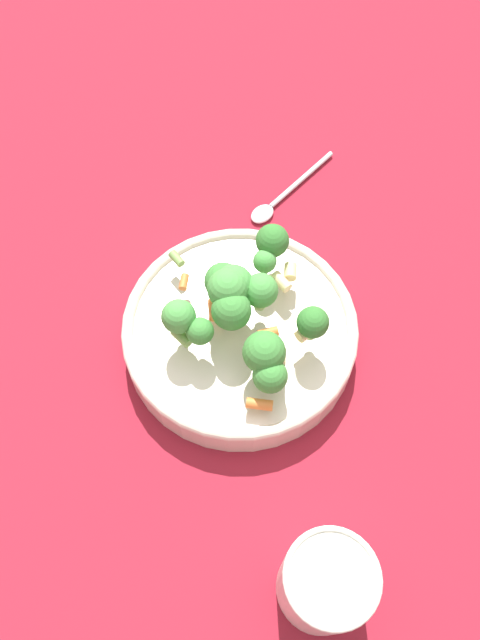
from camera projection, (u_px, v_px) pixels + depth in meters
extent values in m
plane|color=maroon|center=(240.00, 341.00, 0.77)|extent=(3.00, 3.00, 0.00)
cylinder|color=beige|center=(240.00, 334.00, 0.75)|extent=(0.28, 0.28, 0.04)
torus|color=beige|center=(240.00, 326.00, 0.73)|extent=(0.28, 0.28, 0.01)
cylinder|color=#8CB766|center=(269.00, 384.00, 0.68)|extent=(0.01, 0.01, 0.02)
sphere|color=#3D8438|center=(270.00, 376.00, 0.66)|extent=(0.04, 0.04, 0.04)
cylinder|color=#8CB766|center=(263.00, 363.00, 0.69)|extent=(0.02, 0.02, 0.02)
sphere|color=#3D8438|center=(264.00, 352.00, 0.66)|extent=(0.05, 0.05, 0.05)
cylinder|color=#8CB766|center=(260.00, 302.00, 0.71)|extent=(0.01, 0.01, 0.02)
sphere|color=#479342|center=(261.00, 290.00, 0.69)|extent=(0.04, 0.04, 0.04)
cylinder|color=#8CB766|center=(224.00, 294.00, 0.72)|extent=(0.02, 0.02, 0.02)
sphere|color=#3D8438|center=(223.00, 281.00, 0.69)|extent=(0.04, 0.04, 0.04)
cylinder|color=#8CB766|center=(271.00, 252.00, 0.74)|extent=(0.01, 0.01, 0.01)
sphere|color=#33722D|center=(272.00, 241.00, 0.72)|extent=(0.04, 0.04, 0.04)
cylinder|color=#8CB766|center=(201.00, 339.00, 0.69)|extent=(0.01, 0.01, 0.01)
sphere|color=#3D8438|center=(200.00, 331.00, 0.67)|extent=(0.03, 0.03, 0.03)
cylinder|color=#8CB766|center=(264.00, 269.00, 0.73)|extent=(0.01, 0.01, 0.01)
sphere|color=#479342|center=(265.00, 261.00, 0.72)|extent=(0.03, 0.03, 0.03)
cylinder|color=#8CB766|center=(231.00, 321.00, 0.70)|extent=(0.02, 0.02, 0.01)
sphere|color=#3D8438|center=(230.00, 310.00, 0.67)|extent=(0.04, 0.04, 0.04)
cylinder|color=#8CB766|center=(233.00, 300.00, 0.72)|extent=(0.02, 0.02, 0.03)
sphere|color=#479342|center=(233.00, 285.00, 0.69)|extent=(0.05, 0.05, 0.05)
cylinder|color=#8CB766|center=(227.00, 304.00, 0.70)|extent=(0.02, 0.02, 0.02)
sphere|color=#479342|center=(226.00, 290.00, 0.68)|extent=(0.05, 0.05, 0.05)
cylinder|color=#8CB766|center=(181.00, 327.00, 0.70)|extent=(0.01, 0.01, 0.02)
sphere|color=#479342|center=(179.00, 316.00, 0.67)|extent=(0.04, 0.04, 0.04)
cylinder|color=#8CB766|center=(311.00, 332.00, 0.69)|extent=(0.01, 0.01, 0.02)
sphere|color=#33722D|center=(313.00, 322.00, 0.67)|extent=(0.04, 0.04, 0.04)
cylinder|color=beige|center=(307.00, 331.00, 0.69)|extent=(0.03, 0.02, 0.01)
cylinder|color=beige|center=(281.00, 282.00, 0.72)|extent=(0.02, 0.03, 0.01)
cylinder|color=orange|center=(259.00, 404.00, 0.67)|extent=(0.02, 0.03, 0.01)
cylinder|color=#729E4C|center=(177.00, 259.00, 0.74)|extent=(0.01, 0.02, 0.01)
cylinder|color=orange|center=(214.00, 310.00, 0.72)|extent=(0.03, 0.03, 0.01)
cylinder|color=orange|center=(270.00, 331.00, 0.69)|extent=(0.02, 0.02, 0.01)
cylinder|color=beige|center=(275.00, 351.00, 0.69)|extent=(0.02, 0.02, 0.01)
cylinder|color=beige|center=(290.00, 272.00, 0.73)|extent=(0.02, 0.02, 0.01)
cylinder|color=orange|center=(271.00, 358.00, 0.68)|extent=(0.02, 0.02, 0.01)
cylinder|color=beige|center=(280.00, 357.00, 0.68)|extent=(0.02, 0.02, 0.01)
cylinder|color=orange|center=(184.00, 282.00, 0.72)|extent=(0.02, 0.02, 0.01)
cylinder|color=#729E4C|center=(182.00, 337.00, 0.69)|extent=(0.02, 0.03, 0.01)
cylinder|color=silver|center=(325.00, 583.00, 0.59)|extent=(0.09, 0.09, 0.11)
torus|color=silver|center=(332.00, 577.00, 0.54)|extent=(0.09, 0.09, 0.01)
cylinder|color=silver|center=(302.00, 179.00, 0.88)|extent=(0.13, 0.02, 0.01)
ellipsoid|color=silver|center=(262.00, 214.00, 0.85)|extent=(0.04, 0.03, 0.01)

